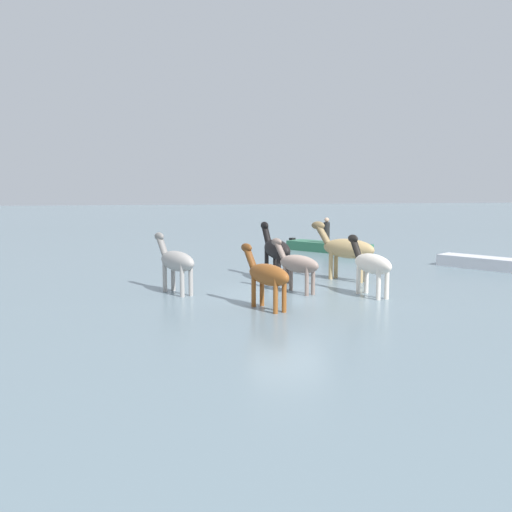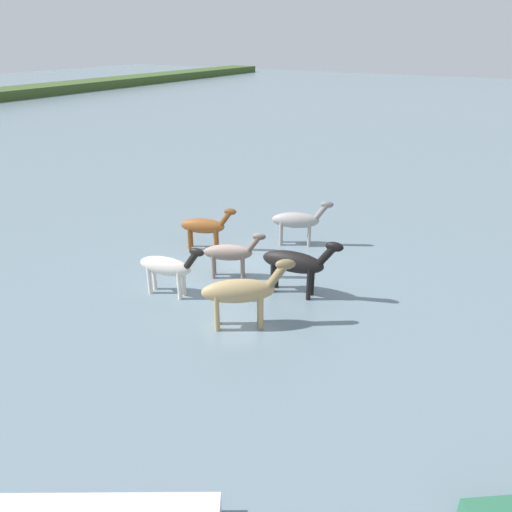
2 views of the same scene
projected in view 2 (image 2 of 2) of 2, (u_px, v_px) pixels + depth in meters
The scene contains 7 objects.
ground_plane at pixel (236, 274), 17.03m from camera, with size 187.14×187.14×0.00m, color slate.
horse_lead at pixel (205, 226), 18.63m from camera, with size 1.15×2.19×1.73m.
horse_mid_herd at pixel (242, 291), 13.56m from camera, with size 1.94×2.37×2.07m.
horse_dark_mare at pixel (230, 253), 16.46m from camera, with size 1.28×2.05×1.67m.
horse_chestnut_trailing at pixel (168, 267), 15.29m from camera, with size 0.85×2.35×1.81m.
horse_rear_stallion at pixel (298, 220), 19.01m from camera, with size 1.34×2.32×1.86m.
horse_pinto_flank at pixel (296, 263), 15.28m from camera, with size 0.85×2.64×2.04m.
Camera 2 is at (-12.63, -8.46, 7.72)m, focal length 33.92 mm.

